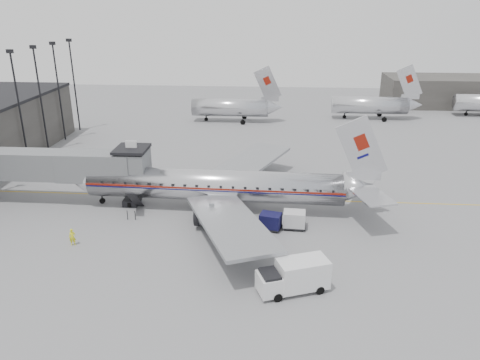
% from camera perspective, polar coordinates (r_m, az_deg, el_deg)
% --- Properties ---
extents(ground, '(160.00, 160.00, 0.00)m').
position_cam_1_polar(ground, '(47.96, -3.49, -4.96)').
color(ground, slate).
rests_on(ground, ground).
extents(hangar, '(30.00, 12.00, 6.00)m').
position_cam_1_polar(hangar, '(111.30, 25.01, 9.79)').
color(hangar, '#3A3835').
rests_on(hangar, ground).
extents(apron_line, '(60.00, 0.15, 0.01)m').
position_cam_1_polar(apron_line, '(53.11, 0.57, -2.24)').
color(apron_line, gold).
rests_on(apron_line, ground).
extents(jet_bridge, '(21.00, 6.20, 7.10)m').
position_cam_1_polar(jet_bridge, '(54.30, -20.78, 1.59)').
color(jet_bridge, '#57595B').
rests_on(jet_bridge, ground).
extents(floodlight_masts, '(0.90, 42.25, 15.25)m').
position_cam_1_polar(floodlight_masts, '(66.24, -26.59, 7.84)').
color(floodlight_masts, black).
rests_on(floodlight_masts, ground).
extents(distant_aircraft_near, '(16.39, 3.20, 10.26)m').
position_cam_1_polar(distant_aircraft_near, '(87.00, -1.07, 8.91)').
color(distant_aircraft_near, silver).
rests_on(distant_aircraft_near, ground).
extents(distant_aircraft_mid, '(16.39, 3.20, 10.26)m').
position_cam_1_polar(distant_aircraft_mid, '(92.36, 15.65, 8.86)').
color(distant_aircraft_mid, silver).
rests_on(distant_aircraft_mid, ground).
extents(airliner, '(33.88, 31.37, 10.71)m').
position_cam_1_polar(airliner, '(49.49, -2.33, -0.67)').
color(airliner, silver).
rests_on(airliner, ground).
extents(service_van, '(5.82, 3.85, 2.56)m').
position_cam_1_polar(service_van, '(36.65, 6.59, -11.52)').
color(service_van, silver).
rests_on(service_van, ground).
extents(baggage_cart_navy, '(2.40, 2.03, 1.64)m').
position_cam_1_polar(baggage_cart_navy, '(45.86, 3.73, -5.02)').
color(baggage_cart_navy, '#0D0C33').
rests_on(baggage_cart_navy, ground).
extents(baggage_cart_white, '(2.33, 1.83, 1.75)m').
position_cam_1_polar(baggage_cart_white, '(46.28, 6.62, -4.79)').
color(baggage_cart_white, silver).
rests_on(baggage_cart_white, ground).
extents(ramp_worker, '(0.67, 0.53, 1.62)m').
position_cam_1_polar(ramp_worker, '(45.60, -19.76, -6.57)').
color(ramp_worker, yellow).
rests_on(ramp_worker, ground).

